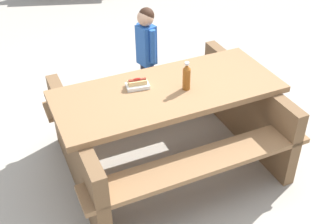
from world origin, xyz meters
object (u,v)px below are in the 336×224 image
object	(u,v)px
hotdog_tray	(137,84)
child_in_coat	(146,45)
soda_bottle	(187,77)
picnic_table	(168,120)

from	to	relation	value
hotdog_tray	child_in_coat	distance (m)	0.92
child_in_coat	soda_bottle	bearing A→B (deg)	95.01
soda_bottle	picnic_table	bearing A→B (deg)	-16.46
hotdog_tray	soda_bottle	bearing A→B (deg)	161.04
picnic_table	soda_bottle	bearing A→B (deg)	163.54
picnic_table	soda_bottle	xyz separation A→B (m)	(-0.14, 0.04, 0.41)
picnic_table	soda_bottle	size ratio (longest dim) A/B	8.48
soda_bottle	hotdog_tray	bearing A→B (deg)	-18.96
soda_bottle	hotdog_tray	world-z (taller)	soda_bottle
soda_bottle	hotdog_tray	size ratio (longest dim) A/B	1.30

